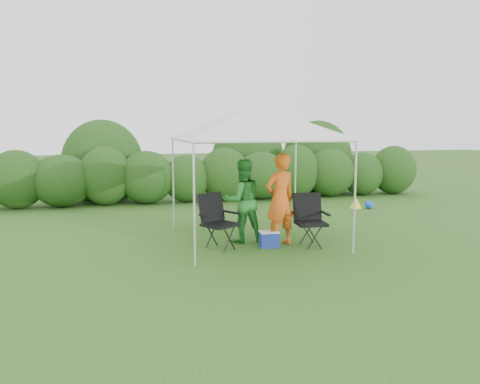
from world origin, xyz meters
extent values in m
plane|color=#376520|center=(0.00, 0.00, 0.00)|extent=(70.00, 70.00, 0.00)
ellipsoid|color=#244D18|center=(-5.59, 6.00, 0.86)|extent=(1.65, 1.40, 1.73)
cylinder|color=#382616|center=(-5.59, 6.00, 0.15)|extent=(0.12, 0.12, 0.30)
ellipsoid|color=#244D18|center=(-4.35, 6.00, 0.79)|extent=(1.80, 1.53, 1.57)
cylinder|color=#382616|center=(-4.35, 6.00, 0.15)|extent=(0.12, 0.12, 0.30)
ellipsoid|color=#244D18|center=(-3.10, 6.00, 0.90)|extent=(1.58, 1.34, 1.80)
cylinder|color=#382616|center=(-3.10, 6.00, 0.15)|extent=(0.12, 0.12, 0.30)
ellipsoid|color=#244D18|center=(-1.86, 6.00, 0.82)|extent=(1.72, 1.47, 1.65)
cylinder|color=#382616|center=(-1.86, 6.00, 0.15)|extent=(0.12, 0.12, 0.30)
ellipsoid|color=#244D18|center=(-0.62, 6.00, 0.75)|extent=(1.50, 1.28, 1.50)
cylinder|color=#382616|center=(-0.62, 6.00, 0.15)|extent=(0.12, 0.12, 0.30)
ellipsoid|color=#244D18|center=(0.62, 6.00, 0.86)|extent=(1.65, 1.40, 1.73)
cylinder|color=#382616|center=(0.62, 6.00, 0.15)|extent=(0.12, 0.12, 0.30)
ellipsoid|color=#244D18|center=(1.86, 6.00, 0.79)|extent=(1.80, 1.53, 1.57)
cylinder|color=#382616|center=(1.86, 6.00, 0.15)|extent=(0.12, 0.12, 0.30)
ellipsoid|color=#244D18|center=(3.10, 6.00, 0.90)|extent=(1.58, 1.34, 1.80)
cylinder|color=#382616|center=(3.10, 6.00, 0.15)|extent=(0.12, 0.12, 0.30)
ellipsoid|color=#244D18|center=(4.35, 6.00, 0.82)|extent=(1.72, 1.47, 1.65)
cylinder|color=#382616|center=(4.35, 6.00, 0.15)|extent=(0.12, 0.12, 0.30)
ellipsoid|color=#244D18|center=(5.59, 6.00, 0.75)|extent=(1.50, 1.28, 1.50)
cylinder|color=#382616|center=(5.59, 6.00, 0.15)|extent=(0.12, 0.12, 0.30)
ellipsoid|color=#244D18|center=(6.83, 6.00, 0.86)|extent=(1.65, 1.40, 1.73)
cylinder|color=#382616|center=(6.83, 6.00, 0.15)|extent=(0.12, 0.12, 0.30)
cylinder|color=silver|center=(-1.50, -1.00, 1.05)|extent=(0.04, 0.04, 2.10)
cylinder|color=silver|center=(1.50, -1.00, 1.05)|extent=(0.04, 0.04, 2.10)
cylinder|color=silver|center=(-1.50, 2.00, 1.05)|extent=(0.04, 0.04, 2.10)
cylinder|color=silver|center=(1.50, 2.00, 1.05)|extent=(0.04, 0.04, 2.10)
cube|color=white|center=(0.00, 0.50, 2.12)|extent=(3.10, 3.10, 0.03)
pyramid|color=white|center=(0.00, 0.50, 2.48)|extent=(3.10, 3.10, 0.70)
cube|color=black|center=(0.95, -0.27, 0.46)|extent=(0.62, 0.58, 0.06)
cube|color=black|center=(0.97, -0.03, 0.77)|extent=(0.58, 0.21, 0.55)
cube|color=black|center=(0.65, -0.25, 0.66)|extent=(0.10, 0.49, 0.03)
cube|color=black|center=(1.25, -0.30, 0.66)|extent=(0.10, 0.49, 0.03)
cylinder|color=black|center=(0.69, -0.49, 0.23)|extent=(0.03, 0.03, 0.46)
cylinder|color=black|center=(1.17, -0.54, 0.23)|extent=(0.03, 0.03, 0.46)
cylinder|color=black|center=(0.73, -0.01, 0.23)|extent=(0.03, 0.03, 0.46)
cylinder|color=black|center=(1.21, -0.06, 0.23)|extent=(0.03, 0.03, 0.46)
cube|color=black|center=(-0.84, 0.00, 0.48)|extent=(0.79, 0.77, 0.06)
cube|color=black|center=(-0.96, 0.21, 0.80)|extent=(0.59, 0.44, 0.57)
cube|color=black|center=(-1.10, -0.16, 0.68)|extent=(0.31, 0.46, 0.03)
cube|color=black|center=(-0.57, 0.16, 0.68)|extent=(0.31, 0.46, 0.03)
cylinder|color=black|center=(-0.92, -0.34, 0.24)|extent=(0.03, 0.03, 0.48)
cylinder|color=black|center=(-0.49, -0.09, 0.24)|extent=(0.03, 0.03, 0.48)
cylinder|color=black|center=(-1.18, 0.08, 0.24)|extent=(0.03, 0.03, 0.48)
cylinder|color=black|center=(-0.75, 0.34, 0.24)|extent=(0.03, 0.03, 0.48)
imported|color=orange|center=(0.39, 0.00, 0.93)|extent=(0.78, 0.62, 1.86)
imported|color=#2C8730|center=(-0.26, 0.46, 0.86)|extent=(0.87, 0.70, 1.71)
cube|color=navy|center=(0.13, -0.12, 0.15)|extent=(0.38, 0.28, 0.29)
cube|color=silver|center=(0.13, -0.12, 0.31)|extent=(0.40, 0.30, 0.03)
cylinder|color=#592D0C|center=(0.19, -0.16, 0.43)|extent=(0.06, 0.06, 0.21)
cone|color=#FFF11A|center=(4.05, 3.57, 0.15)|extent=(0.37, 0.37, 0.31)
sphere|color=blue|center=(4.35, 3.37, 0.12)|extent=(0.25, 0.25, 0.25)
camera|label=1|loc=(-2.73, -8.73, 2.34)|focal=35.00mm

